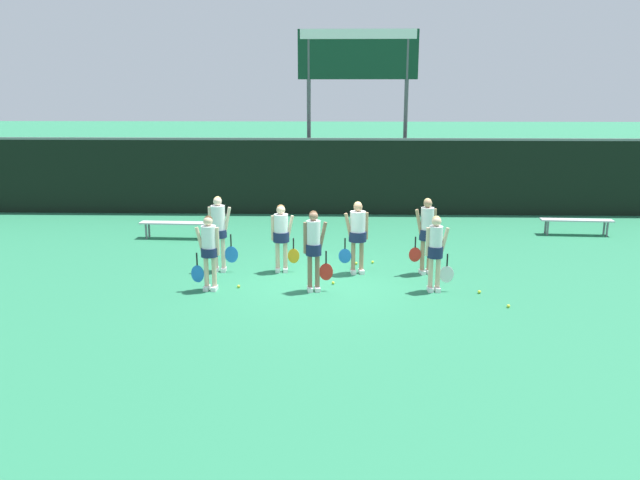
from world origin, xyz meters
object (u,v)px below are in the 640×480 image
tennis_ball_3 (373,262)px  tennis_ball_4 (356,263)px  tennis_ball_2 (361,267)px  tennis_ball_5 (508,306)px  player_2 (436,248)px  player_4 (281,232)px  player_1 (314,245)px  player_0 (209,247)px  tennis_ball_6 (239,286)px  scoreboard (358,69)px  player_3 (219,227)px  bench_courtside (176,224)px  player_6 (427,230)px  tennis_ball_1 (333,283)px  bench_far (577,221)px  tennis_ball_0 (479,292)px  player_5 (357,231)px

tennis_ball_3 → tennis_ball_4: size_ratio=0.97×
tennis_ball_2 → tennis_ball_5: size_ratio=0.98×
player_2 → player_4: 3.67m
player_4 → player_1: bearing=-65.1°
player_0 → tennis_ball_6: 1.10m
scoreboard → player_3: 9.69m
player_0 → tennis_ball_5: player_0 is taller
tennis_ball_5 → tennis_ball_6: bearing=168.7°
bench_courtside → tennis_ball_5: (8.08, -5.68, -0.38)m
tennis_ball_2 → tennis_ball_4: size_ratio=0.95×
player_1 → player_4: player_1 is taller
player_3 → tennis_ball_6: 1.76m
player_2 → tennis_ball_6: player_2 is taller
player_6 → player_3: bearing=168.6°
tennis_ball_1 → player_3: bearing=160.6°
player_6 → tennis_ball_6: size_ratio=26.60×
player_4 → tennis_ball_5: (4.73, -2.41, -0.92)m
tennis_ball_4 → bench_courtside: bearing=152.7°
bench_courtside → player_4: bearing=-41.7°
scoreboard → tennis_ball_5: 11.96m
tennis_ball_3 → tennis_ball_6: same height
player_0 → player_6: bearing=19.7°
player_0 → player_1: bearing=4.0°
player_2 → tennis_ball_6: bearing=176.5°
tennis_ball_2 → tennis_ball_1: bearing=-118.3°
player_0 → tennis_ball_1: player_0 is taller
bench_far → player_4: (-8.41, -4.04, 0.54)m
scoreboard → player_3: scoreboard is taller
player_6 → tennis_ball_0: (0.96, -1.46, -1.02)m
player_1 → tennis_ball_4: size_ratio=25.11×
tennis_ball_2 → tennis_ball_3: (0.30, 0.48, 0.00)m
bench_far → player_1: player_1 is taller
player_4 → tennis_ball_0: (4.34, -1.53, -0.91)m
scoreboard → player_5: 9.14m
player_4 → tennis_ball_2: size_ratio=24.35×
player_2 → tennis_ball_2: 2.42m
player_6 → tennis_ball_1: 2.55m
tennis_ball_4 → scoreboard: bearing=88.4°
bench_courtside → tennis_ball_0: bench_courtside is taller
tennis_ball_1 → tennis_ball_6: tennis_ball_6 is taller
tennis_ball_5 → tennis_ball_0: bearing=113.7°
player_1 → player_3: player_3 is taller
tennis_ball_1 → tennis_ball_6: bearing=-171.2°
bench_far → player_0: 11.27m
player_0 → tennis_ball_1: (2.65, 0.47, -0.92)m
scoreboard → tennis_ball_6: scoreboard is taller
bench_courtside → tennis_ball_3: 6.11m
player_1 → tennis_ball_5: (3.91, -0.97, -0.99)m
player_4 → tennis_ball_5: bearing=-31.7°
scoreboard → tennis_ball_6: size_ratio=92.31×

